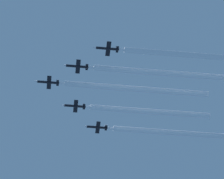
{
  "coord_description": "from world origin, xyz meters",
  "views": [
    {
      "loc": [
        -224.47,
        0.33,
        1.62
      ],
      "look_at": [
        0.04,
        -22.44,
        243.02
      ],
      "focal_mm": 110.09,
      "sensor_mm": 36.0,
      "label": 1
    }
  ],
  "objects_px": {
    "jet_right_wingman": "(74,106)",
    "jet_outer_left": "(106,48)",
    "jet_left_wingman": "(76,66)",
    "jet_outer_right": "(96,127)",
    "jet_lead": "(47,82)"
  },
  "relations": [
    {
      "from": "jet_outer_left",
      "to": "jet_outer_right",
      "type": "height_order",
      "value": "jet_outer_left"
    },
    {
      "from": "jet_outer_right",
      "to": "jet_lead",
      "type": "bearing_deg",
      "value": 134.78
    },
    {
      "from": "jet_outer_right",
      "to": "jet_left_wingman",
      "type": "bearing_deg",
      "value": 161.88
    },
    {
      "from": "jet_right_wingman",
      "to": "jet_outer_right",
      "type": "bearing_deg",
      "value": -43.85
    },
    {
      "from": "jet_right_wingman",
      "to": "jet_outer_left",
      "type": "xyz_separation_m",
      "value": [
        -39.22,
        -12.36,
        -1.17
      ]
    },
    {
      "from": "jet_outer_right",
      "to": "jet_outer_left",
      "type": "bearing_deg",
      "value": -179.75
    },
    {
      "from": "jet_left_wingman",
      "to": "jet_outer_left",
      "type": "xyz_separation_m",
      "value": [
        -12.93,
        -12.96,
        -0.94
      ]
    },
    {
      "from": "jet_lead",
      "to": "jet_outer_left",
      "type": "height_order",
      "value": "jet_lead"
    },
    {
      "from": "jet_outer_left",
      "to": "jet_right_wingman",
      "type": "bearing_deg",
      "value": 17.49
    },
    {
      "from": "jet_lead",
      "to": "jet_right_wingman",
      "type": "height_order",
      "value": "jet_lead"
    },
    {
      "from": "jet_left_wingman",
      "to": "jet_outer_right",
      "type": "distance_m",
      "value": 40.97
    },
    {
      "from": "jet_outer_left",
      "to": "jet_outer_right",
      "type": "xyz_separation_m",
      "value": [
        51.85,
        0.22,
        -0.1
      ]
    },
    {
      "from": "jet_left_wingman",
      "to": "jet_outer_left",
      "type": "height_order",
      "value": "jet_left_wingman"
    },
    {
      "from": "jet_left_wingman",
      "to": "jet_outer_right",
      "type": "height_order",
      "value": "jet_left_wingman"
    },
    {
      "from": "jet_outer_left",
      "to": "jet_outer_right",
      "type": "relative_size",
      "value": 1.0
    }
  ]
}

